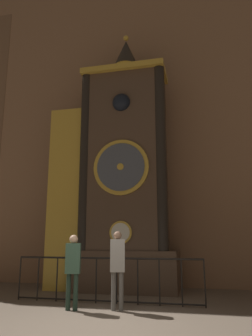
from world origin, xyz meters
name	(u,v)px	position (x,y,z in m)	size (l,w,h in m)	color
ground_plane	(92,330)	(0.00, 0.00, 0.00)	(28.00, 28.00, 0.00)	brown
cathedral_back_wall	(142,110)	(-0.09, 5.84, 6.57)	(24.00, 0.32, 13.16)	#936B4C
clock_tower	(114,177)	(-0.86, 4.57, 3.70)	(4.28, 1.77, 9.09)	brown
railing_fence	(106,278)	(-0.47, 2.45, 0.63)	(5.00, 0.05, 1.14)	black
visitor_near	(73,264)	(-1.01, 1.46, 1.02)	(0.38, 0.30, 1.70)	#213427
visitor_far	(118,262)	(0.03, 1.67, 1.07)	(0.38, 0.29, 1.79)	#58554F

